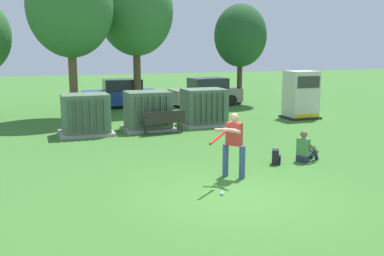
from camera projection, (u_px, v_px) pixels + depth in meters
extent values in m
plane|color=#3D752D|center=(231.00, 195.00, 10.62)|extent=(96.00, 96.00, 0.00)
cube|color=#9E9B93|center=(86.00, 133.00, 17.97)|extent=(2.10, 1.70, 0.12)
cube|color=#567056|center=(85.00, 113.00, 17.83)|extent=(1.80, 1.40, 1.50)
cube|color=#495F49|center=(71.00, 116.00, 16.91)|extent=(0.06, 0.12, 1.27)
cube|color=#495F49|center=(77.00, 116.00, 17.00)|extent=(0.06, 0.12, 1.27)
cube|color=#495F49|center=(84.00, 116.00, 17.08)|extent=(0.06, 0.12, 1.27)
cube|color=#495F49|center=(91.00, 115.00, 17.17)|extent=(0.06, 0.12, 1.27)
cube|color=#495F49|center=(98.00, 115.00, 17.25)|extent=(0.06, 0.12, 1.27)
cube|color=#495F49|center=(105.00, 115.00, 17.34)|extent=(0.06, 0.12, 1.27)
cube|color=#9E9B93|center=(148.00, 128.00, 19.02)|extent=(2.10, 1.70, 0.12)
cube|color=#567056|center=(148.00, 109.00, 18.88)|extent=(1.80, 1.40, 1.50)
cube|color=#495F49|center=(137.00, 112.00, 17.96)|extent=(0.06, 0.12, 1.27)
cube|color=#495F49|center=(143.00, 112.00, 18.05)|extent=(0.06, 0.12, 1.27)
cube|color=#495F49|center=(149.00, 112.00, 18.13)|extent=(0.06, 0.12, 1.27)
cube|color=#495F49|center=(155.00, 111.00, 18.22)|extent=(0.06, 0.12, 1.27)
cube|color=#495F49|center=(161.00, 111.00, 18.30)|extent=(0.06, 0.12, 1.27)
cube|color=#495F49|center=(167.00, 111.00, 18.39)|extent=(0.06, 0.12, 1.27)
cube|color=#9E9B93|center=(204.00, 124.00, 20.13)|extent=(2.10, 1.70, 0.12)
cube|color=#567056|center=(204.00, 106.00, 19.98)|extent=(1.80, 1.40, 1.50)
cube|color=#495F49|center=(196.00, 109.00, 19.07)|extent=(0.06, 0.12, 1.27)
cube|color=#495F49|center=(202.00, 108.00, 19.15)|extent=(0.06, 0.12, 1.27)
cube|color=#495F49|center=(207.00, 108.00, 19.24)|extent=(0.06, 0.12, 1.27)
cube|color=#495F49|center=(213.00, 108.00, 19.32)|extent=(0.06, 0.12, 1.27)
cube|color=#495F49|center=(218.00, 107.00, 19.41)|extent=(0.06, 0.12, 1.27)
cube|color=#495F49|center=(224.00, 107.00, 19.49)|extent=(0.06, 0.12, 1.27)
cube|color=#262626|center=(300.00, 117.00, 22.08)|extent=(1.60, 1.40, 0.10)
cube|color=beige|center=(301.00, 94.00, 21.88)|extent=(1.40, 1.20, 2.20)
cube|color=#383838|center=(309.00, 82.00, 21.20)|extent=(1.19, 0.04, 0.55)
cube|color=yellow|center=(307.00, 116.00, 21.48)|extent=(1.33, 0.04, 0.16)
cube|color=#2D2823|center=(163.00, 122.00, 18.17)|extent=(1.84, 0.65, 0.05)
cube|color=#2D2823|center=(165.00, 117.00, 17.97)|extent=(1.79, 0.29, 0.44)
cylinder|color=#2D2823|center=(144.00, 129.00, 17.98)|extent=(0.06, 0.06, 0.42)
cylinder|color=#2D2823|center=(179.00, 126.00, 18.68)|extent=(0.06, 0.06, 0.42)
cylinder|color=#2D2823|center=(147.00, 130.00, 17.74)|extent=(0.06, 0.06, 0.42)
cylinder|color=#2D2823|center=(182.00, 127.00, 18.44)|extent=(0.06, 0.06, 0.42)
cylinder|color=#384C75|center=(242.00, 162.00, 11.91)|extent=(0.16, 0.16, 0.88)
cylinder|color=#384C75|center=(225.00, 160.00, 12.13)|extent=(0.16, 0.16, 0.88)
cube|color=red|center=(234.00, 134.00, 11.89)|extent=(0.45, 0.46, 0.60)
sphere|color=tan|center=(234.00, 117.00, 11.81)|extent=(0.23, 0.23, 0.23)
cylinder|color=tan|center=(232.00, 131.00, 11.49)|extent=(0.29, 0.53, 0.09)
cylinder|color=tan|center=(225.00, 130.00, 11.57)|extent=(0.52, 0.33, 0.09)
cylinder|color=red|center=(218.00, 138.00, 10.95)|extent=(0.67, 0.62, 0.21)
sphere|color=red|center=(225.00, 132.00, 11.31)|extent=(0.08, 0.08, 0.08)
sphere|color=white|center=(222.00, 193.00, 10.62)|extent=(0.09, 0.09, 0.09)
cube|color=#282D4C|center=(303.00, 158.00, 13.71)|extent=(0.33, 0.39, 0.20)
cube|color=#4C8C4C|center=(303.00, 147.00, 13.64)|extent=(0.31, 0.41, 0.52)
sphere|color=brown|center=(304.00, 134.00, 13.57)|extent=(0.22, 0.22, 0.22)
cylinder|color=#282D4C|center=(305.00, 153.00, 13.89)|extent=(0.47, 0.25, 0.13)
cylinder|color=#282D4C|center=(310.00, 152.00, 14.02)|extent=(0.32, 0.20, 0.46)
cylinder|color=#282D4C|center=(310.00, 154.00, 13.74)|extent=(0.47, 0.25, 0.13)
cylinder|color=#282D4C|center=(315.00, 153.00, 13.87)|extent=(0.32, 0.20, 0.46)
cylinder|color=brown|center=(302.00, 146.00, 13.96)|extent=(0.42, 0.19, 0.32)
cylinder|color=brown|center=(314.00, 149.00, 13.59)|extent=(0.42, 0.19, 0.32)
cube|color=black|center=(275.00, 157.00, 13.40)|extent=(0.34, 0.38, 0.44)
cube|color=black|center=(280.00, 159.00, 13.39)|extent=(0.17, 0.22, 0.22)
cylinder|color=brown|center=(74.00, 84.00, 21.85)|extent=(0.40, 0.40, 3.29)
ellipsoid|color=#387038|center=(70.00, 6.00, 21.19)|extent=(4.05, 4.05, 4.81)
cylinder|color=brown|center=(137.00, 79.00, 25.12)|extent=(0.41, 0.41, 3.31)
ellipsoid|color=#387038|center=(136.00, 11.00, 24.45)|extent=(4.07, 4.07, 4.84)
cylinder|color=#4C3828|center=(239.00, 83.00, 27.24)|extent=(0.31, 0.31, 2.53)
ellipsoid|color=#235128|center=(240.00, 36.00, 26.73)|extent=(3.12, 3.12, 3.70)
cube|color=navy|center=(120.00, 97.00, 25.95)|extent=(4.25, 1.84, 0.80)
cube|color=#262B33|center=(122.00, 85.00, 25.87)|extent=(2.15, 1.63, 0.64)
cylinder|color=black|center=(99.00, 104.00, 24.81)|extent=(0.65, 0.24, 0.64)
cylinder|color=black|center=(96.00, 101.00, 26.40)|extent=(0.65, 0.24, 0.64)
cylinder|color=black|center=(145.00, 103.00, 25.59)|extent=(0.65, 0.24, 0.64)
cylinder|color=black|center=(140.00, 99.00, 27.18)|extent=(0.65, 0.24, 0.64)
cube|color=gray|center=(206.00, 95.00, 26.89)|extent=(4.29, 1.94, 0.80)
cube|color=#262B33|center=(208.00, 83.00, 26.81)|extent=(2.19, 1.68, 0.64)
cylinder|color=black|center=(191.00, 102.00, 25.66)|extent=(0.65, 0.26, 0.64)
cylinder|color=black|center=(180.00, 99.00, 27.20)|extent=(0.65, 0.26, 0.64)
cylinder|color=black|center=(231.00, 100.00, 26.66)|extent=(0.65, 0.26, 0.64)
cylinder|color=black|center=(219.00, 97.00, 28.20)|extent=(0.65, 0.26, 0.64)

